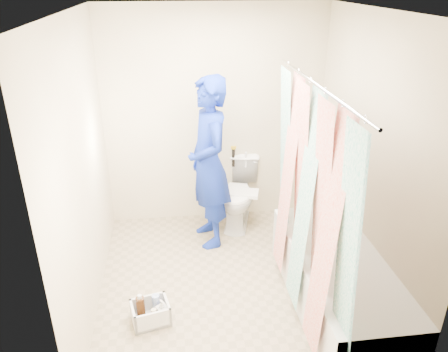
{
  "coord_description": "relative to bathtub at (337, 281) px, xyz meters",
  "views": [
    {
      "loc": [
        -0.49,
        -3.27,
        2.64
      ],
      "look_at": [
        -0.01,
        0.41,
        0.92
      ],
      "focal_mm": 35.0,
      "sensor_mm": 36.0,
      "label": 1
    }
  ],
  "objects": [
    {
      "name": "floor",
      "position": [
        -0.85,
        0.43,
        -0.27
      ],
      "size": [
        2.6,
        2.6,
        0.0
      ],
      "primitive_type": "plane",
      "color": "gray",
      "rests_on": "ground"
    },
    {
      "name": "ceiling",
      "position": [
        -0.85,
        0.43,
        2.13
      ],
      "size": [
        2.4,
        2.6,
        0.02
      ],
      "primitive_type": "cube",
      "color": "white",
      "rests_on": "wall_back"
    },
    {
      "name": "wall_back",
      "position": [
        -0.85,
        1.73,
        0.93
      ],
      "size": [
        2.4,
        0.02,
        2.4
      ],
      "primitive_type": "cube",
      "color": "beige",
      "rests_on": "ground"
    },
    {
      "name": "wall_front",
      "position": [
        -0.85,
        -0.88,
        0.93
      ],
      "size": [
        2.4,
        0.02,
        2.4
      ],
      "primitive_type": "cube",
      "color": "beige",
      "rests_on": "ground"
    },
    {
      "name": "wall_left",
      "position": [
        -2.05,
        0.43,
        0.93
      ],
      "size": [
        0.02,
        2.6,
        2.4
      ],
      "primitive_type": "cube",
      "color": "beige",
      "rests_on": "ground"
    },
    {
      "name": "wall_right",
      "position": [
        0.35,
        0.43,
        0.93
      ],
      "size": [
        0.02,
        2.6,
        2.4
      ],
      "primitive_type": "cube",
      "color": "beige",
      "rests_on": "ground"
    },
    {
      "name": "bathtub",
      "position": [
        0.0,
        0.0,
        0.0
      ],
      "size": [
        0.7,
        1.75,
        0.5
      ],
      "color": "silver",
      "rests_on": "ground"
    },
    {
      "name": "curtain_rod",
      "position": [
        -0.33,
        0.0,
        1.68
      ],
      "size": [
        0.02,
        1.9,
        0.02
      ],
      "primitive_type": "cylinder",
      "rotation": [
        1.57,
        0.0,
        0.0
      ],
      "color": "silver",
      "rests_on": "wall_back"
    },
    {
      "name": "shower_curtain",
      "position": [
        -0.33,
        0.0,
        0.75
      ],
      "size": [
        0.06,
        1.75,
        1.8
      ],
      "primitive_type": "cube",
      "color": "silver",
      "rests_on": "curtain_rod"
    },
    {
      "name": "toilet",
      "position": [
        -0.62,
        1.51,
        0.11
      ],
      "size": [
        0.61,
        0.83,
        0.76
      ],
      "primitive_type": "imported",
      "rotation": [
        0.0,
        0.0,
        -0.27
      ],
      "color": "silver",
      "rests_on": "ground"
    },
    {
      "name": "tank_lid",
      "position": [
        -0.65,
        1.39,
        0.18
      ],
      "size": [
        0.51,
        0.32,
        0.04
      ],
      "primitive_type": "cube",
      "rotation": [
        0.0,
        0.0,
        -0.27
      ],
      "color": "white",
      "rests_on": "toilet"
    },
    {
      "name": "tank_internals",
      "position": [
        -0.6,
        1.71,
        0.48
      ],
      "size": [
        0.18,
        0.08,
        0.25
      ],
      "color": "black",
      "rests_on": "toilet"
    },
    {
      "name": "plumber",
      "position": [
        -0.97,
        1.19,
        0.63
      ],
      "size": [
        0.55,
        0.72,
        1.79
      ],
      "primitive_type": "imported",
      "rotation": [
        0.0,
        0.0,
        -1.37
      ],
      "color": "#0E1194",
      "rests_on": "ground"
    },
    {
      "name": "cleaning_caddy",
      "position": [
        -1.57,
        0.01,
        -0.18
      ],
      "size": [
        0.35,
        0.3,
        0.23
      ],
      "rotation": [
        0.0,
        0.0,
        0.23
      ],
      "color": "silver",
      "rests_on": "ground"
    }
  ]
}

